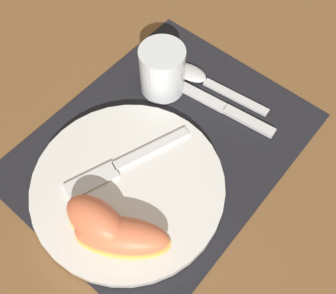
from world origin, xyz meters
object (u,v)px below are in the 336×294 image
at_px(knife, 217,104).
at_px(plate, 128,186).
at_px(juice_glass, 162,72).
at_px(fork, 121,166).
at_px(spoon, 202,79).
at_px(citrus_wedge_2, 122,236).
at_px(citrus_wedge_1, 117,235).
at_px(citrus_wedge_0, 96,221).

bearing_deg(knife, plate, 177.62).
height_order(juice_glass, knife, juice_glass).
bearing_deg(fork, juice_glass, 19.93).
bearing_deg(fork, spoon, 4.21).
distance_m(knife, spoon, 0.06).
bearing_deg(citrus_wedge_2, citrus_wedge_1, 114.78).
bearing_deg(citrus_wedge_0, fork, 24.78).
bearing_deg(citrus_wedge_0, spoon, 10.35).
distance_m(citrus_wedge_1, citrus_wedge_2, 0.01).
bearing_deg(juice_glass, citrus_wedge_2, -150.41).
height_order(juice_glass, citrus_wedge_1, juice_glass).
xyz_separation_m(plate, citrus_wedge_0, (-0.07, -0.01, 0.03)).
relative_size(spoon, citrus_wedge_1, 1.57).
relative_size(plate, knife, 1.26).
bearing_deg(citrus_wedge_1, citrus_wedge_0, 98.34).
height_order(plate, spoon, plate).
distance_m(plate, juice_glass, 0.19).
bearing_deg(fork, citrus_wedge_1, -138.56).
relative_size(citrus_wedge_0, citrus_wedge_2, 0.72).
xyz_separation_m(juice_glass, citrus_wedge_2, (-0.24, -0.13, -0.00)).
distance_m(juice_glass, fork, 0.17).
distance_m(plate, citrus_wedge_2, 0.08).
relative_size(plate, fork, 1.42).
relative_size(citrus_wedge_1, citrus_wedge_2, 0.85).
height_order(plate, juice_glass, juice_glass).
height_order(citrus_wedge_0, citrus_wedge_2, citrus_wedge_0).
bearing_deg(knife, citrus_wedge_2, -170.99).
xyz_separation_m(spoon, citrus_wedge_2, (-0.29, -0.09, 0.03)).
distance_m(spoon, citrus_wedge_0, 0.30).
distance_m(juice_glass, knife, 0.10).
bearing_deg(citrus_wedge_2, plate, 38.88).
relative_size(spoon, citrus_wedge_0, 1.83).
relative_size(knife, citrus_wedge_2, 1.62).
relative_size(fork, citrus_wedge_2, 1.44).
distance_m(spoon, citrus_wedge_1, 0.30).
height_order(plate, citrus_wedge_0, citrus_wedge_0).
bearing_deg(citrus_wedge_0, citrus_wedge_2, -78.68).
bearing_deg(citrus_wedge_0, plate, 10.34).
bearing_deg(fork, citrus_wedge_2, -134.97).
xyz_separation_m(knife, spoon, (0.03, 0.05, 0.00)).
height_order(spoon, citrus_wedge_2, citrus_wedge_2).
distance_m(knife, citrus_wedge_0, 0.27).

